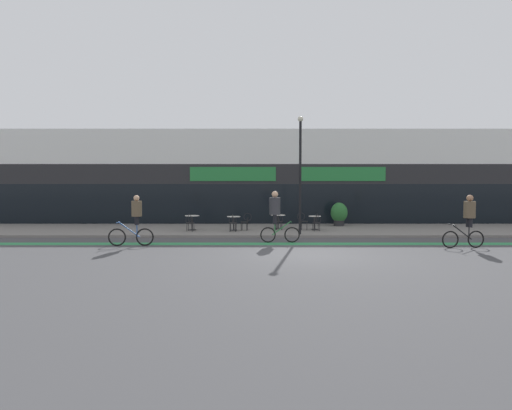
# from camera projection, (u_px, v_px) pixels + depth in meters

# --- Properties ---
(ground_plane) EXTENTS (120.00, 120.00, 0.00)m
(ground_plane) POSITION_uv_depth(u_px,v_px,m) (309.00, 255.00, 14.14)
(ground_plane) COLOR #424244
(sidewalk_slab) EXTENTS (40.00, 5.50, 0.12)m
(sidewalk_slab) POSITION_uv_depth(u_px,v_px,m) (291.00, 230.00, 21.38)
(sidewalk_slab) COLOR slate
(sidewalk_slab) RESTS_ON ground
(storefront_facade) EXTENTS (40.00, 4.06, 5.83)m
(storefront_facade) POSITION_uv_depth(u_px,v_px,m) (285.00, 178.00, 25.94)
(storefront_facade) COLOR silver
(storefront_facade) RESTS_ON ground
(bike_lane_stripe) EXTENTS (36.00, 0.70, 0.01)m
(bike_lane_stripe) POSITION_uv_depth(u_px,v_px,m) (301.00, 244.00, 16.71)
(bike_lane_stripe) COLOR #2D844C
(bike_lane_stripe) RESTS_ON ground
(bistro_table_0) EXTENTS (0.74, 0.74, 0.76)m
(bistro_table_0) POSITION_uv_depth(u_px,v_px,m) (191.00, 220.00, 20.73)
(bistro_table_0) COLOR black
(bistro_table_0) RESTS_ON sidewalk_slab
(bistro_table_1) EXTENTS (0.70, 0.70, 0.73)m
(bistro_table_1) POSITION_uv_depth(u_px,v_px,m) (233.00, 220.00, 20.59)
(bistro_table_1) COLOR black
(bistro_table_1) RESTS_ON sidewalk_slab
(bistro_table_2) EXTENTS (0.80, 0.80, 0.74)m
(bistro_table_2) POSITION_uv_depth(u_px,v_px,m) (277.00, 219.00, 21.39)
(bistro_table_2) COLOR black
(bistro_table_2) RESTS_ON sidewalk_slab
(bistro_table_3) EXTENTS (0.64, 0.64, 0.72)m
(bistro_table_3) POSITION_uv_depth(u_px,v_px,m) (314.00, 220.00, 20.87)
(bistro_table_3) COLOR black
(bistro_table_3) RESTS_ON sidewalk_slab
(cafe_chair_0_near) EXTENTS (0.45, 0.60, 0.90)m
(cafe_chair_0_near) POSITION_uv_depth(u_px,v_px,m) (189.00, 221.00, 20.11)
(cafe_chair_0_near) COLOR black
(cafe_chair_0_near) RESTS_ON sidewalk_slab
(cafe_chair_1_near) EXTENTS (0.43, 0.59, 0.90)m
(cafe_chair_1_near) POSITION_uv_depth(u_px,v_px,m) (232.00, 221.00, 19.97)
(cafe_chair_1_near) COLOR black
(cafe_chair_1_near) RESTS_ON sidewalk_slab
(cafe_chair_1_side) EXTENTS (0.60, 0.45, 0.90)m
(cafe_chair_1_side) POSITION_uv_depth(u_px,v_px,m) (245.00, 220.00, 20.58)
(cafe_chair_1_side) COLOR black
(cafe_chair_1_side) RESTS_ON sidewalk_slab
(cafe_chair_2_near) EXTENTS (0.45, 0.60, 0.90)m
(cafe_chair_2_near) POSITION_uv_depth(u_px,v_px,m) (278.00, 220.00, 20.77)
(cafe_chair_2_near) COLOR black
(cafe_chair_2_near) RESTS_ON sidewalk_slab
(cafe_chair_3_near) EXTENTS (0.44, 0.59, 0.90)m
(cafe_chair_3_near) POSITION_uv_depth(u_px,v_px,m) (316.00, 221.00, 20.24)
(cafe_chair_3_near) COLOR black
(cafe_chair_3_near) RESTS_ON sidewalk_slab
(cafe_chair_3_side) EXTENTS (0.60, 0.45, 0.90)m
(cafe_chair_3_side) POSITION_uv_depth(u_px,v_px,m) (302.00, 220.00, 20.88)
(cafe_chair_3_side) COLOR black
(cafe_chair_3_side) RESTS_ON sidewalk_slab
(planter_pot) EXTENTS (0.95, 0.95, 1.33)m
(planter_pot) POSITION_uv_depth(u_px,v_px,m) (338.00, 214.00, 22.91)
(planter_pot) COLOR #232326
(planter_pot) RESTS_ON sidewalk_slab
(lamp_post) EXTENTS (0.26, 0.26, 5.58)m
(lamp_post) POSITION_uv_depth(u_px,v_px,m) (300.00, 167.00, 18.86)
(lamp_post) COLOR black
(lamp_post) RESTS_ON sidewalk_slab
(cyclist_0) EXTENTS (1.74, 0.54, 2.08)m
(cyclist_0) POSITION_uv_depth(u_px,v_px,m) (467.00, 217.00, 15.57)
(cyclist_0) COLOR black
(cyclist_0) RESTS_ON ground
(cyclist_1) EXTENTS (1.70, 0.51, 2.21)m
(cyclist_1) POSITION_uv_depth(u_px,v_px,m) (275.00, 212.00, 17.02)
(cyclist_1) COLOR black
(cyclist_1) RESTS_ON ground
(cyclist_2) EXTENTS (1.82, 0.51, 2.06)m
(cyclist_2) POSITION_uv_depth(u_px,v_px,m) (134.00, 218.00, 16.11)
(cyclist_2) COLOR black
(cyclist_2) RESTS_ON ground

